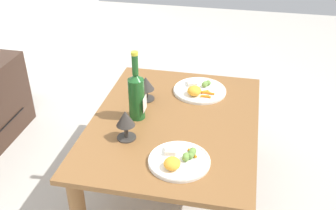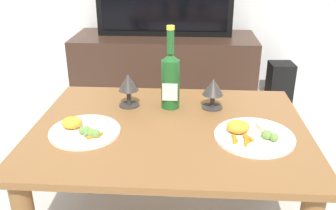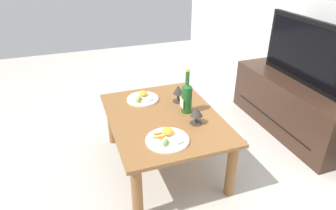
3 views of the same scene
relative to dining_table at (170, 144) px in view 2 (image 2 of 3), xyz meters
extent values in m
cube|color=brown|center=(0.00, 0.00, 0.06)|extent=(1.04, 0.79, 0.03)
cylinder|color=brown|center=(-0.45, 0.33, -0.16)|extent=(0.07, 0.07, 0.42)
cylinder|color=brown|center=(0.45, 0.33, -0.16)|extent=(0.07, 0.07, 0.42)
cube|color=#382319|center=(-0.11, 1.32, -0.13)|extent=(1.28, 0.48, 0.49)
cube|color=black|center=(-0.11, 1.08, -0.22)|extent=(1.02, 0.01, 0.01)
cube|color=black|center=(0.73, 1.36, -0.22)|extent=(0.18, 0.18, 0.30)
cylinder|color=#1E5923|center=(-0.01, 0.18, 0.18)|extent=(0.08, 0.08, 0.21)
cone|color=#1E5923|center=(-0.01, 0.18, 0.30)|extent=(0.08, 0.08, 0.03)
cylinder|color=#1E5923|center=(-0.01, 0.18, 0.36)|extent=(0.03, 0.03, 0.10)
cylinder|color=yellow|center=(-0.01, 0.18, 0.41)|extent=(0.03, 0.03, 0.02)
cube|color=silver|center=(-0.01, 0.14, 0.16)|extent=(0.06, 0.00, 0.07)
cylinder|color=#38332D|center=(-0.18, 0.18, 0.08)|extent=(0.09, 0.09, 0.01)
cylinder|color=#38332D|center=(-0.18, 0.18, 0.12)|extent=(0.02, 0.02, 0.06)
cone|color=#38332D|center=(-0.18, 0.18, 0.18)|extent=(0.08, 0.08, 0.07)
cylinder|color=#38332D|center=(0.17, 0.18, 0.08)|extent=(0.09, 0.09, 0.01)
cylinder|color=#38332D|center=(0.17, 0.18, 0.11)|extent=(0.02, 0.02, 0.05)
cone|color=#38332D|center=(0.17, 0.18, 0.17)|extent=(0.09, 0.09, 0.07)
cylinder|color=white|center=(-0.31, -0.08, 0.08)|extent=(0.26, 0.26, 0.01)
torus|color=white|center=(-0.31, -0.08, 0.09)|extent=(0.26, 0.26, 0.01)
ellipsoid|color=orange|center=(-0.36, -0.06, 0.11)|extent=(0.08, 0.07, 0.04)
cube|color=beige|center=(-0.26, -0.03, 0.10)|extent=(0.06, 0.05, 0.02)
cylinder|color=orange|center=(-0.26, -0.13, 0.10)|extent=(0.04, 0.03, 0.01)
cylinder|color=orange|center=(-0.26, -0.13, 0.10)|extent=(0.04, 0.02, 0.01)
cylinder|color=orange|center=(-0.25, -0.12, 0.10)|extent=(0.03, 0.04, 0.01)
sphere|color=olive|center=(-0.28, -0.12, 0.10)|extent=(0.03, 0.03, 0.03)
sphere|color=olive|center=(-0.27, -0.13, 0.11)|extent=(0.03, 0.03, 0.03)
sphere|color=olive|center=(-0.29, -0.11, 0.10)|extent=(0.03, 0.03, 0.03)
sphere|color=olive|center=(-0.30, -0.11, 0.10)|extent=(0.03, 0.03, 0.03)
sphere|color=olive|center=(-0.25, -0.13, 0.10)|extent=(0.03, 0.03, 0.03)
cylinder|color=white|center=(0.31, -0.08, 0.08)|extent=(0.28, 0.28, 0.01)
torus|color=white|center=(0.31, -0.08, 0.09)|extent=(0.28, 0.28, 0.01)
ellipsoid|color=orange|center=(0.25, -0.06, 0.11)|extent=(0.08, 0.07, 0.05)
cube|color=beige|center=(0.36, -0.03, 0.10)|extent=(0.08, 0.07, 0.02)
cylinder|color=orange|center=(0.28, -0.11, 0.10)|extent=(0.03, 0.04, 0.01)
cylinder|color=orange|center=(0.27, -0.12, 0.10)|extent=(0.02, 0.05, 0.01)
cylinder|color=orange|center=(0.23, -0.12, 0.10)|extent=(0.02, 0.05, 0.01)
cylinder|color=orange|center=(0.23, -0.13, 0.10)|extent=(0.02, 0.05, 0.01)
cylinder|color=orange|center=(0.27, -0.14, 0.10)|extent=(0.02, 0.05, 0.01)
sphere|color=olive|center=(0.34, -0.10, 0.10)|extent=(0.03, 0.03, 0.03)
sphere|color=olive|center=(0.37, -0.12, 0.10)|extent=(0.03, 0.03, 0.03)
sphere|color=olive|center=(0.35, -0.10, 0.11)|extent=(0.03, 0.03, 0.03)
camera|label=1|loc=(-1.58, -0.30, 1.14)|focal=42.90mm
camera|label=2|loc=(0.07, -1.26, 0.71)|focal=39.72mm
camera|label=3|loc=(1.80, -0.60, 1.20)|focal=31.83mm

